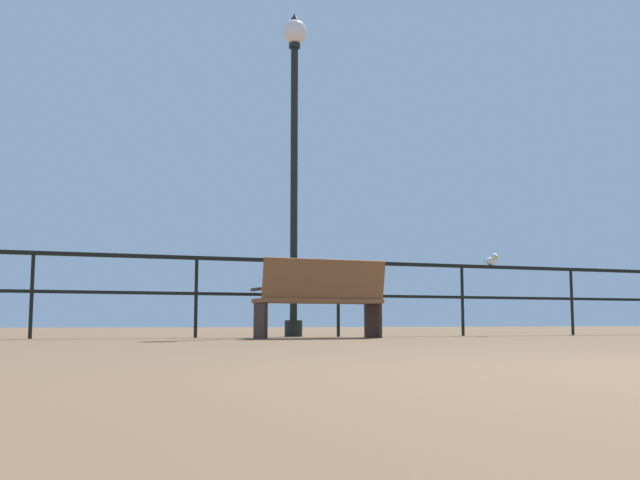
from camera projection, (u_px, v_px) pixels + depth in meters
The scene contains 4 objects.
pier_railing at pixel (270, 279), 9.68m from camera, with size 21.35×0.05×1.03m.
bench_near_left at pixel (321, 295), 8.92m from camera, with size 1.57×0.68×0.95m.
lamppost_center at pixel (294, 128), 10.27m from camera, with size 0.35×0.35×4.55m.
seagull_on_rail at pixel (492, 260), 10.89m from camera, with size 0.15×0.37×0.17m.
Camera 1 is at (-2.77, -1.57, 0.19)m, focal length 41.45 mm.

